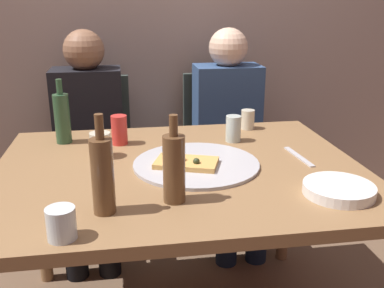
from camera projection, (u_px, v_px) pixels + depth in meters
back_wall at (151, 1)px, 2.57m from camera, size 6.00×0.10×2.60m
dining_table at (180, 186)px, 1.63m from camera, size 1.33×1.04×0.74m
pizza_tray at (196, 164)px, 1.61m from camera, size 0.46×0.46×0.01m
pizza_slice_last at (186, 162)px, 1.58m from camera, size 0.25×0.20×0.05m
wine_bottle at (62, 118)px, 1.83m from camera, size 0.06×0.06×0.27m
beer_bottle at (174, 167)px, 1.30m from camera, size 0.07×0.07×0.27m
water_bottle at (103, 175)px, 1.23m from camera, size 0.06×0.06×0.29m
tumbler_near at (248, 119)px, 2.04m from camera, size 0.06×0.06×0.09m
tumbler_far at (100, 145)px, 1.68m from camera, size 0.08×0.08×0.10m
wine_glass at (233, 129)px, 1.87m from camera, size 0.06×0.06×0.11m
short_glass at (61, 223)px, 1.11m from camera, size 0.08×0.08×0.08m
soda_can at (119, 130)px, 1.83m from camera, size 0.07×0.07×0.12m
plate_stack at (339, 189)px, 1.37m from camera, size 0.22×0.22×0.03m
table_knife at (299, 157)px, 1.69m from camera, size 0.04×0.22×0.01m
chair_left at (92, 148)px, 2.48m from camera, size 0.44×0.44×0.90m
chair_right at (223, 142)px, 2.59m from camera, size 0.44×0.44×0.90m
guest_in_sweater at (89, 134)px, 2.30m from camera, size 0.36×0.56×1.17m
guest_in_beanie at (230, 128)px, 2.41m from camera, size 0.36×0.56×1.17m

